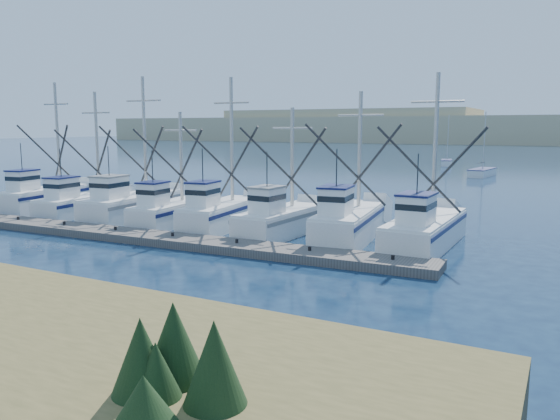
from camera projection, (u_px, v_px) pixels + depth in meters
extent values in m
plane|color=#0C1C35|center=(197.00, 290.00, 21.09)|extent=(500.00, 500.00, 0.00)
cube|color=#5E5954|center=(143.00, 237.00, 30.26)|extent=(32.41, 3.31, 0.43)
cube|color=tan|center=(533.00, 130.00, 203.91)|extent=(360.00, 60.00, 10.00)
cube|color=white|center=(47.00, 200.00, 41.24)|extent=(3.39, 7.93, 1.60)
cube|color=white|center=(23.00, 182.00, 39.28)|extent=(1.60, 2.04, 1.50)
cylinder|color=#B7B2A8|center=(58.00, 136.00, 41.66)|extent=(0.22, 0.22, 7.95)
cube|color=white|center=(86.00, 205.00, 39.56)|extent=(3.11, 8.11, 1.26)
cube|color=white|center=(62.00, 189.00, 37.58)|extent=(1.58, 2.05, 1.50)
cylinder|color=#B7B2A8|center=(97.00, 144.00, 40.08)|extent=(0.22, 0.22, 7.51)
cube|color=white|center=(133.00, 207.00, 37.63)|extent=(3.35, 8.39, 1.52)
cube|color=white|center=(110.00, 189.00, 35.57)|extent=(1.74, 2.12, 1.50)
cylinder|color=#B7B2A8|center=(145.00, 136.00, 38.12)|extent=(0.22, 0.22, 8.16)
cube|color=white|center=(172.00, 214.00, 35.11)|extent=(2.88, 6.80, 1.34)
cube|color=white|center=(153.00, 196.00, 33.42)|extent=(1.48, 1.73, 1.50)
cylinder|color=#B7B2A8|center=(181.00, 157.00, 35.55)|extent=(0.22, 0.22, 5.87)
cube|color=white|center=(222.00, 216.00, 33.77)|extent=(3.13, 7.59, 1.52)
cube|color=white|center=(203.00, 196.00, 31.89)|extent=(1.53, 1.94, 1.50)
cylinder|color=#B7B2A8|center=(232.00, 141.00, 34.16)|extent=(0.22, 0.22, 7.77)
cube|color=white|center=(283.00, 223.00, 31.71)|extent=(2.83, 7.34, 1.44)
cube|color=white|center=(267.00, 202.00, 29.88)|extent=(1.48, 1.84, 1.50)
cylinder|color=#B7B2A8|center=(292.00, 158.00, 32.23)|extent=(0.22, 0.22, 5.93)
cube|color=white|center=(350.00, 226.00, 30.25)|extent=(3.36, 8.32, 1.64)
cube|color=white|center=(336.00, 202.00, 28.20)|extent=(1.63, 2.13, 1.50)
cylinder|color=#B7B2A8|center=(360.00, 151.00, 30.84)|extent=(0.22, 0.22, 6.58)
cube|color=white|center=(426.00, 233.00, 28.60)|extent=(2.69, 8.68, 1.49)
cube|color=white|center=(416.00, 211.00, 26.44)|extent=(1.51, 2.13, 1.50)
cylinder|color=#B7B2A8|center=(435.00, 145.00, 29.19)|extent=(0.22, 0.22, 7.61)
cube|color=white|center=(482.00, 173.00, 69.11)|extent=(2.76, 6.50, 0.90)
cylinder|color=#B7B2A8|center=(484.00, 141.00, 68.76)|extent=(0.12, 0.12, 7.20)
cube|color=white|center=(446.00, 163.00, 87.70)|extent=(2.32, 4.99, 0.90)
cylinder|color=#B7B2A8|center=(448.00, 138.00, 87.34)|extent=(0.12, 0.12, 7.20)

